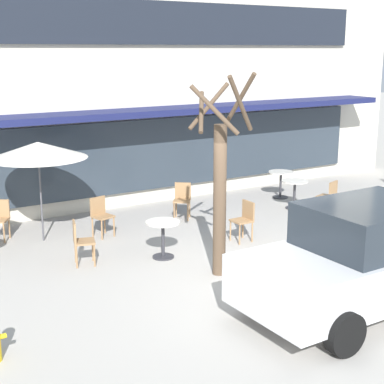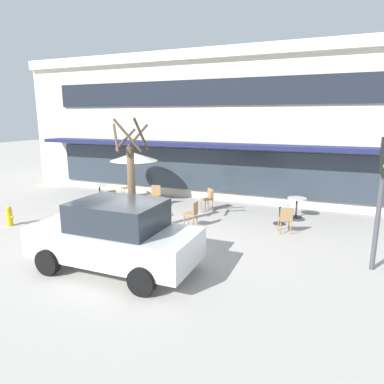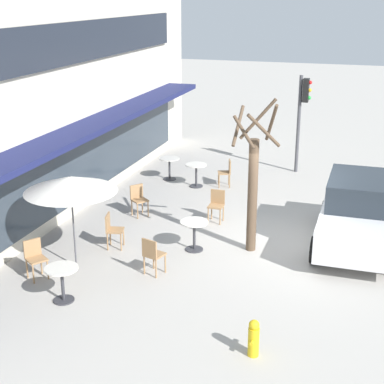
{
  "view_description": "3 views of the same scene",
  "coord_description": "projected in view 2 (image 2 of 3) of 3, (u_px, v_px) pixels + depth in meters",
  "views": [
    {
      "loc": [
        -6.43,
        -7.92,
        4.12
      ],
      "look_at": [
        0.3,
        2.91,
        1.01
      ],
      "focal_mm": 55.0,
      "sensor_mm": 36.0,
      "label": 1
    },
    {
      "loc": [
        5.4,
        -8.54,
        3.76
      ],
      "look_at": [
        0.53,
        3.21,
        0.94
      ],
      "focal_mm": 32.0,
      "sensor_mm": 36.0,
      "label": 2
    },
    {
      "loc": [
        -13.69,
        -2.09,
        6.1
      ],
      "look_at": [
        0.26,
        2.42,
        1.07
      ],
      "focal_mm": 55.0,
      "sensor_mm": 36.0,
      "label": 3
    }
  ],
  "objects": [
    {
      "name": "patio_umbrella_green_folded",
      "position": [
        134.0,
        157.0,
        14.99
      ],
      "size": [
        2.1,
        2.1,
        2.2
      ],
      "color": "#4C4C51",
      "rests_on": "ground"
    },
    {
      "name": "cafe_table_streetside",
      "position": [
        100.0,
        190.0,
        15.41
      ],
      "size": [
        0.7,
        0.7,
        0.76
      ],
      "color": "#333338",
      "rests_on": "ground"
    },
    {
      "name": "cafe_table_by_tree",
      "position": [
        141.0,
        207.0,
        12.56
      ],
      "size": [
        0.7,
        0.7,
        0.76
      ],
      "color": "#333338",
      "rests_on": "ground"
    },
    {
      "name": "fire_hydrant",
      "position": [
        9.0,
        216.0,
        11.95
      ],
      "size": [
        0.36,
        0.2,
        0.71
      ],
      "color": "gold",
      "rests_on": "ground"
    },
    {
      "name": "cafe_chair_4",
      "position": [
        114.0,
        200.0,
        13.58
      ],
      "size": [
        0.5,
        0.5,
        0.89
      ],
      "color": "#9E754C",
      "rests_on": "ground"
    },
    {
      "name": "ground_plane",
      "position": [
        136.0,
        241.0,
        10.53
      ],
      "size": [
        80.0,
        80.0,
        0.0
      ],
      "primitive_type": "plane",
      "color": "#ADA8A0"
    },
    {
      "name": "cafe_table_near_wall",
      "position": [
        280.0,
        210.0,
        12.09
      ],
      "size": [
        0.7,
        0.7,
        0.76
      ],
      "color": "#333338",
      "rests_on": "ground"
    },
    {
      "name": "cafe_chair_5",
      "position": [
        286.0,
        218.0,
        11.12
      ],
      "size": [
        0.51,
        0.51,
        0.89
      ],
      "color": "#9E754C",
      "rests_on": "ground"
    },
    {
      "name": "traffic_light_pole",
      "position": [
        383.0,
        180.0,
        8.01
      ],
      "size": [
        0.26,
        0.44,
        3.4
      ],
      "color": "#47474C",
      "rests_on": "ground"
    },
    {
      "name": "cafe_chair_2",
      "position": [
        128.0,
        186.0,
        16.13
      ],
      "size": [
        0.56,
        0.56,
        0.89
      ],
      "color": "#9E754C",
      "rests_on": "ground"
    },
    {
      "name": "cafe_table_mid_patio",
      "position": [
        297.0,
        204.0,
        12.9
      ],
      "size": [
        0.7,
        0.7,
        0.76
      ],
      "color": "#333338",
      "rests_on": "ground"
    },
    {
      "name": "cafe_chair_3",
      "position": [
        193.0,
        212.0,
        11.79
      ],
      "size": [
        0.4,
        0.4,
        0.89
      ],
      "color": "#9E754C",
      "rests_on": "ground"
    },
    {
      "name": "cafe_chair_1",
      "position": [
        155.0,
        194.0,
        14.53
      ],
      "size": [
        0.48,
        0.48,
        0.89
      ],
      "color": "#9E754C",
      "rests_on": "ground"
    },
    {
      "name": "cafe_chair_0",
      "position": [
        208.0,
        198.0,
        13.91
      ],
      "size": [
        0.56,
        0.56,
        0.89
      ],
      "color": "#9E754C",
      "rests_on": "ground"
    },
    {
      "name": "street_tree",
      "position": [
        131.0,
        181.0,
        10.92
      ],
      "size": [
        1.2,
        1.16,
        3.73
      ],
      "color": "brown",
      "rests_on": "ground"
    },
    {
      "name": "parked_sedan",
      "position": [
        115.0,
        235.0,
        8.45
      ],
      "size": [
        4.21,
        2.04,
        1.76
      ],
      "color": "silver",
      "rests_on": "ground"
    },
    {
      "name": "building_facade",
      "position": [
        230.0,
        125.0,
        18.8
      ],
      "size": [
        19.74,
        9.1,
        6.63
      ],
      "color": "beige",
      "rests_on": "ground"
    }
  ]
}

